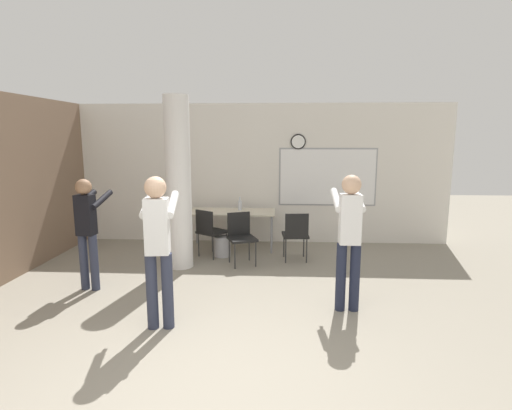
{
  "coord_description": "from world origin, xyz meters",
  "views": [
    {
      "loc": [
        0.57,
        -3.04,
        2.16
      ],
      "look_at": [
        0.25,
        2.8,
        1.15
      ],
      "focal_mm": 28.0,
      "sensor_mm": 36.0,
      "label": 1
    }
  ],
  "objects_px": {
    "folding_table": "(232,214)",
    "person_watching_back": "(87,225)",
    "chair_table_left": "(210,229)",
    "person_playing_side": "(349,232)",
    "bottle_on_table": "(240,205)",
    "chair_table_front": "(241,234)",
    "chair_table_right": "(296,233)",
    "person_playing_front": "(158,240)"
  },
  "relations": [
    {
      "from": "chair_table_right",
      "to": "chair_table_left",
      "type": "xyz_separation_m",
      "value": [
        -1.53,
        0.17,
        0.0
      ]
    },
    {
      "from": "bottle_on_table",
      "to": "person_watching_back",
      "type": "relative_size",
      "value": 0.16
    },
    {
      "from": "bottle_on_table",
      "to": "person_playing_front",
      "type": "xyz_separation_m",
      "value": [
        -0.59,
        -3.41,
        0.19
      ]
    },
    {
      "from": "bottle_on_table",
      "to": "person_playing_front",
      "type": "height_order",
      "value": "person_playing_front"
    },
    {
      "from": "folding_table",
      "to": "person_watching_back",
      "type": "xyz_separation_m",
      "value": [
        -1.78,
        -2.21,
        0.24
      ]
    },
    {
      "from": "folding_table",
      "to": "chair_table_right",
      "type": "distance_m",
      "value": 1.43
    },
    {
      "from": "person_playing_front",
      "to": "person_watching_back",
      "type": "xyz_separation_m",
      "value": [
        -1.33,
        1.08,
        -0.09
      ]
    },
    {
      "from": "folding_table",
      "to": "person_playing_side",
      "type": "xyz_separation_m",
      "value": [
        1.75,
        -2.71,
        0.32
      ]
    },
    {
      "from": "bottle_on_table",
      "to": "chair_table_front",
      "type": "xyz_separation_m",
      "value": [
        0.12,
        -1.06,
        -0.32
      ]
    },
    {
      "from": "chair_table_front",
      "to": "person_playing_side",
      "type": "distance_m",
      "value": 2.36
    },
    {
      "from": "chair_table_front",
      "to": "person_playing_front",
      "type": "relative_size",
      "value": 0.5
    },
    {
      "from": "chair_table_right",
      "to": "person_playing_front",
      "type": "height_order",
      "value": "person_playing_front"
    },
    {
      "from": "chair_table_front",
      "to": "person_watching_back",
      "type": "distance_m",
      "value": 2.44
    },
    {
      "from": "person_watching_back",
      "to": "person_playing_side",
      "type": "xyz_separation_m",
      "value": [
        3.53,
        -0.49,
        0.07
      ]
    },
    {
      "from": "bottle_on_table",
      "to": "chair_table_right",
      "type": "relative_size",
      "value": 0.3
    },
    {
      "from": "person_playing_side",
      "to": "chair_table_front",
      "type": "bearing_deg",
      "value": 130.31
    },
    {
      "from": "bottle_on_table",
      "to": "chair_table_left",
      "type": "xyz_separation_m",
      "value": [
        -0.48,
        -0.71,
        -0.32
      ]
    },
    {
      "from": "chair_table_left",
      "to": "person_playing_side",
      "type": "xyz_separation_m",
      "value": [
        2.09,
        -2.11,
        0.49
      ]
    },
    {
      "from": "chair_table_right",
      "to": "chair_table_front",
      "type": "bearing_deg",
      "value": -169.33
    },
    {
      "from": "person_playing_front",
      "to": "person_watching_back",
      "type": "relative_size",
      "value": 1.1
    },
    {
      "from": "folding_table",
      "to": "person_watching_back",
      "type": "bearing_deg",
      "value": -128.84
    },
    {
      "from": "chair_table_left",
      "to": "chair_table_front",
      "type": "xyz_separation_m",
      "value": [
        0.6,
        -0.35,
        0.0
      ]
    },
    {
      "from": "bottle_on_table",
      "to": "chair_table_right",
      "type": "height_order",
      "value": "bottle_on_table"
    },
    {
      "from": "chair_table_left",
      "to": "chair_table_front",
      "type": "relative_size",
      "value": 1.0
    },
    {
      "from": "folding_table",
      "to": "person_watching_back",
      "type": "distance_m",
      "value": 2.85
    },
    {
      "from": "folding_table",
      "to": "chair_table_left",
      "type": "relative_size",
      "value": 1.89
    },
    {
      "from": "chair_table_right",
      "to": "chair_table_left",
      "type": "height_order",
      "value": "same"
    },
    {
      "from": "chair_table_right",
      "to": "chair_table_left",
      "type": "distance_m",
      "value": 1.54
    },
    {
      "from": "person_playing_front",
      "to": "person_playing_side",
      "type": "xyz_separation_m",
      "value": [
        2.2,
        0.59,
        -0.02
      ]
    },
    {
      "from": "chair_table_left",
      "to": "person_playing_front",
      "type": "bearing_deg",
      "value": -92.25
    },
    {
      "from": "bottle_on_table",
      "to": "person_watching_back",
      "type": "xyz_separation_m",
      "value": [
        -1.92,
        -2.33,
        0.1
      ]
    },
    {
      "from": "bottle_on_table",
      "to": "person_watching_back",
      "type": "bearing_deg",
      "value": -129.49
    },
    {
      "from": "person_watching_back",
      "to": "folding_table",
      "type": "bearing_deg",
      "value": 51.16
    },
    {
      "from": "chair_table_left",
      "to": "person_playing_side",
      "type": "height_order",
      "value": "person_playing_side"
    },
    {
      "from": "chair_table_left",
      "to": "person_watching_back",
      "type": "relative_size",
      "value": 0.55
    },
    {
      "from": "chair_table_left",
      "to": "person_watching_back",
      "type": "xyz_separation_m",
      "value": [
        -1.44,
        -1.62,
        0.42
      ]
    },
    {
      "from": "chair_table_right",
      "to": "bottle_on_table",
      "type": "bearing_deg",
      "value": 140.05
    },
    {
      "from": "chair_table_right",
      "to": "folding_table",
      "type": "bearing_deg",
      "value": 147.22
    },
    {
      "from": "chair_table_front",
      "to": "person_playing_side",
      "type": "height_order",
      "value": "person_playing_side"
    },
    {
      "from": "bottle_on_table",
      "to": "person_playing_front",
      "type": "distance_m",
      "value": 3.47
    },
    {
      "from": "person_playing_side",
      "to": "chair_table_left",
      "type": "bearing_deg",
      "value": 134.74
    },
    {
      "from": "chair_table_right",
      "to": "person_playing_side",
      "type": "bearing_deg",
      "value": -73.9
    }
  ]
}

